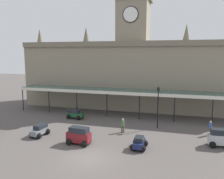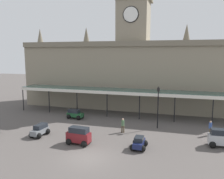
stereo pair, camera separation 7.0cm
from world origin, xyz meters
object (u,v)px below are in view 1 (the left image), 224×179
Objects in this scene: pedestrian_near_entrance at (210,127)px; pedestrian_crossing_forecourt at (123,125)px; car_silver_van at (221,139)px; car_grey_estate at (40,131)px; car_maroon_van at (79,136)px; car_navy_sedan at (139,143)px; victorian_lamppost at (158,103)px; car_green_estate at (75,115)px.

pedestrian_near_entrance is 9.65m from pedestrian_crossing_forecourt.
car_grey_estate is at bearing -173.50° from car_silver_van.
car_silver_van is 1.46× the size of pedestrian_near_entrance.
car_maroon_van is at bearing -126.40° from pedestrian_crossing_forecourt.
pedestrian_crossing_forecourt is (3.41, 4.63, 0.10)m from car_maroon_van.
car_grey_estate is at bearing 177.57° from car_navy_sedan.
car_maroon_van is at bearing -134.17° from victorian_lamppost.
car_navy_sedan is at bearing 5.61° from car_maroon_van.
car_silver_van is 1.46× the size of pedestrian_crossing_forecourt.
car_grey_estate is 0.99× the size of car_green_estate.
car_grey_estate is 0.94× the size of car_maroon_van.
pedestrian_crossing_forecourt reaches higher than car_grey_estate.
car_silver_van reaches higher than car_navy_sedan.
car_silver_van reaches higher than pedestrian_crossing_forecourt.
car_green_estate is 11.78m from victorian_lamppost.
car_grey_estate is 1.39× the size of pedestrian_near_entrance.
car_silver_van is (7.58, 2.59, 0.30)m from car_navy_sedan.
car_silver_van is 8.01m from victorian_lamppost.
victorian_lamppost reaches higher than car_maroon_van.
car_maroon_van reaches higher than car_grey_estate.
pedestrian_near_entrance reaches higher than car_grey_estate.
pedestrian_crossing_forecourt is at bearing 53.60° from car_maroon_van.
victorian_lamppost reaches higher than car_silver_van.
car_maroon_van is (-5.96, -0.59, 0.30)m from car_navy_sedan.
victorian_lamppost is (-5.82, 0.97, 2.25)m from pedestrian_near_entrance.
pedestrian_crossing_forecourt is (-9.50, -1.70, 0.00)m from pedestrian_near_entrance.
victorian_lamppost is at bearing 80.46° from car_navy_sedan.
car_navy_sedan is 0.41× the size of victorian_lamppost.
victorian_lamppost is (-6.45, 4.12, 2.36)m from car_silver_van.
car_silver_van is at bearing -16.42° from car_green_estate.
car_green_estate is 0.95× the size of car_maroon_van.
car_maroon_van reaches higher than pedestrian_crossing_forecourt.
car_green_estate is at bearing 117.19° from car_maroon_van.
car_maroon_van reaches higher than car_green_estate.
pedestrian_near_entrance is (17.25, -2.12, 0.34)m from car_green_estate.
pedestrian_near_entrance reaches higher than car_green_estate.
victorian_lamppost is at bearing 45.83° from car_maroon_van.
car_navy_sedan is 1.24× the size of pedestrian_near_entrance.
car_silver_van reaches higher than pedestrian_near_entrance.
pedestrian_near_entrance is at bearing -7.01° from car_green_estate.
car_green_estate is (-10.30, 7.86, 0.06)m from car_navy_sedan.
car_grey_estate is at bearing 168.33° from car_maroon_van.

